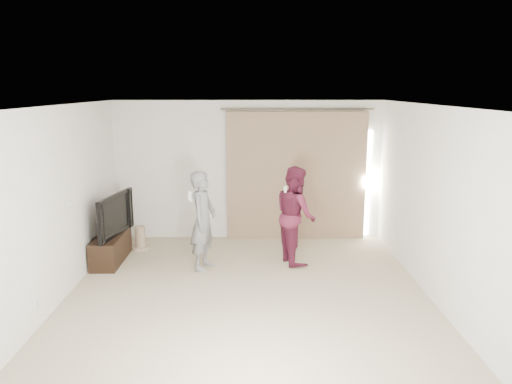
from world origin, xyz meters
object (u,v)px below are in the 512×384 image
person_woman (296,215)px  tv (109,215)px  tv_console (111,248)px  person_man (203,221)px

person_woman → tv: bearing=179.1°
tv_console → person_man: bearing=-12.8°
person_man → person_woman: 1.51m
tv → person_man: size_ratio=0.76×
person_man → person_woman: person_woman is taller
person_man → person_woman: (1.48, 0.31, 0.01)m
tv_console → tv: 0.57m
person_man → person_woman: bearing=11.7°
person_woman → person_man: bearing=-168.3°
tv_console → person_woman: 3.09m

